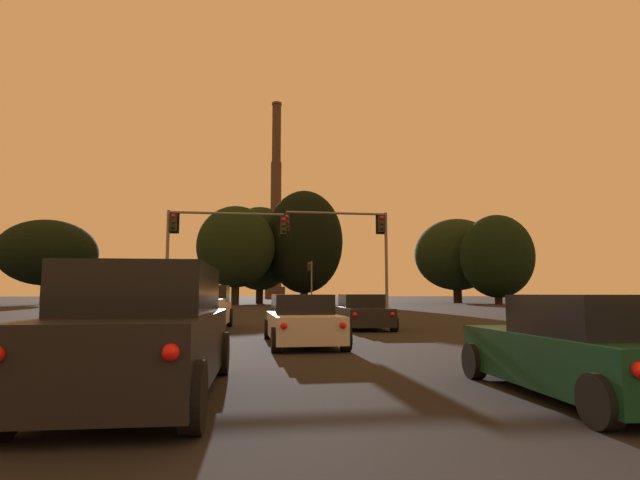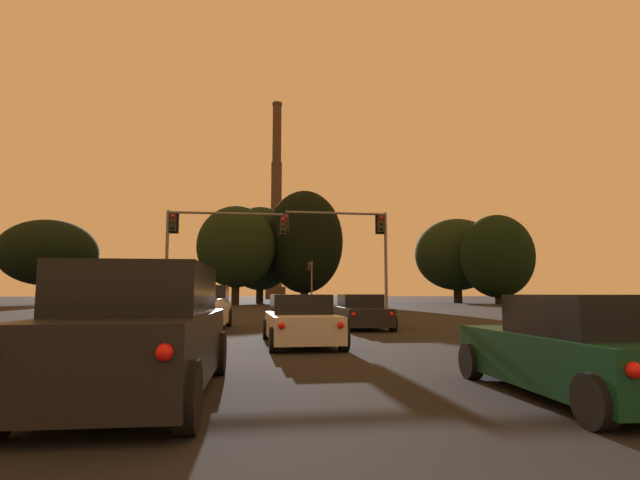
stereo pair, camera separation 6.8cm
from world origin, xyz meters
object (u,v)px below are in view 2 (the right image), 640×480
object	(u,v)px
traffic_light_far_right	(311,276)
suv_left_lane_third	(141,333)
smokestack	(276,220)
traffic_light_overhead_left	(209,235)
traffic_light_overhead_right	(351,236)
sedan_right_lane_front	(361,312)
pickup_truck_left_lane_front	(201,310)
hatchback_right_lane_third	(578,350)
sedan_center_lane_second	(300,321)

from	to	relation	value
traffic_light_far_right	suv_left_lane_third	bearing A→B (deg)	-99.71
suv_left_lane_third	smokestack	size ratio (longest dim) A/B	0.09
suv_left_lane_third	traffic_light_overhead_left	world-z (taller)	traffic_light_overhead_left
traffic_light_overhead_right	traffic_light_far_right	xyz separation A→B (m)	(1.63, 32.31, -1.27)
sedan_right_lane_front	pickup_truck_left_lane_front	size ratio (longest dim) A/B	0.85
sedan_right_lane_front	pickup_truck_left_lane_front	distance (m)	6.61
hatchback_right_lane_third	traffic_light_overhead_right	distance (m)	22.80
pickup_truck_left_lane_front	traffic_light_overhead_left	distance (m)	8.61
sedan_center_lane_second	traffic_light_far_right	xyz separation A→B (m)	(6.19, 46.69, 2.94)
traffic_light_overhead_left	traffic_light_far_right	world-z (taller)	traffic_light_overhead_left
hatchback_right_lane_third	sedan_right_lane_front	bearing A→B (deg)	91.37
traffic_light_far_right	traffic_light_overhead_left	bearing A→B (deg)	-106.97
traffic_light_overhead_right	traffic_light_far_right	world-z (taller)	traffic_light_overhead_right
suv_left_lane_third	pickup_truck_left_lane_front	world-z (taller)	suv_left_lane_third
sedan_center_lane_second	smokestack	world-z (taller)	smokestack
hatchback_right_lane_third	pickup_truck_left_lane_front	bearing A→B (deg)	115.93
traffic_light_overhead_left	traffic_light_far_right	distance (m)	34.00
suv_left_lane_third	sedan_center_lane_second	size ratio (longest dim) A/B	1.05
suv_left_lane_third	traffic_light_overhead_right	world-z (taller)	traffic_light_overhead_right
pickup_truck_left_lane_front	traffic_light_overhead_right	bearing A→B (deg)	47.19
pickup_truck_left_lane_front	sedan_center_lane_second	bearing A→B (deg)	-60.11
hatchback_right_lane_third	traffic_light_overhead_left	size ratio (longest dim) A/B	0.60
sedan_right_lane_front	traffic_light_far_right	size ratio (longest dim) A/B	0.87
pickup_truck_left_lane_front	smokestack	world-z (taller)	smokestack
pickup_truck_left_lane_front	traffic_light_overhead_left	bearing A→B (deg)	95.15
suv_left_lane_third	pickup_truck_left_lane_front	distance (m)	13.59
traffic_light_overhead_right	pickup_truck_left_lane_front	bearing A→B (deg)	-135.37
suv_left_lane_third	sedan_right_lane_front	bearing A→B (deg)	66.53
traffic_light_overhead_left	traffic_light_far_right	size ratio (longest dim) A/B	1.27
smokestack	traffic_light_far_right	bearing A→B (deg)	-90.16
sedan_right_lane_front	smokestack	world-z (taller)	smokestack
hatchback_right_lane_third	smokestack	world-z (taller)	smokestack
sedan_center_lane_second	pickup_truck_left_lane_front	world-z (taller)	pickup_truck_left_lane_front
sedan_right_lane_front	smokestack	bearing A→B (deg)	90.60
suv_left_lane_third	traffic_light_overhead_left	xyz separation A→B (m)	(-0.72, 21.24, 3.85)
sedan_center_lane_second	pickup_truck_left_lane_front	size ratio (longest dim) A/B	0.85
sedan_right_lane_front	traffic_light_far_right	world-z (taller)	traffic_light_far_right
hatchback_right_lane_third	smokestack	xyz separation A→B (m)	(3.35, 136.32, 21.96)
sedan_right_lane_front	hatchback_right_lane_third	size ratio (longest dim) A/B	1.15
pickup_truck_left_lane_front	suv_left_lane_third	bearing A→B (deg)	-85.87
traffic_light_overhead_right	traffic_light_far_right	bearing A→B (deg)	87.11
sedan_right_lane_front	sedan_center_lane_second	bearing A→B (deg)	-115.15
traffic_light_far_right	sedan_center_lane_second	bearing A→B (deg)	-97.56
suv_left_lane_third	sedan_center_lane_second	world-z (taller)	suv_left_lane_third
sedan_center_lane_second	pickup_truck_left_lane_front	distance (m)	7.36
hatchback_right_lane_third	suv_left_lane_third	bearing A→B (deg)	173.22
hatchback_right_lane_third	traffic_light_far_right	world-z (taller)	traffic_light_far_right
suv_left_lane_third	traffic_light_overhead_right	size ratio (longest dim) A/B	0.76
suv_left_lane_third	pickup_truck_left_lane_front	bearing A→B (deg)	93.20
pickup_truck_left_lane_front	traffic_light_overhead_left	xyz separation A→B (m)	(-0.35, 7.65, 3.94)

